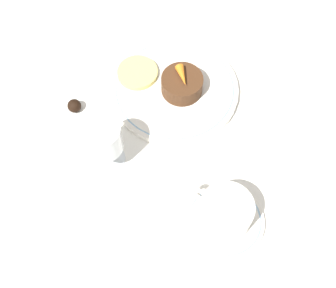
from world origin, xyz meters
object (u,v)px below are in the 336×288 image
wine_glass (103,140)px  dessert_cake (182,84)px  dinner_plate (175,90)px  fork (101,46)px  coffee_cup (226,212)px

wine_glass → dessert_cake: size_ratio=1.37×
dinner_plate → fork: (0.19, -0.00, -0.01)m
wine_glass → dessert_cake: (-0.02, -0.19, -0.04)m
coffee_cup → dessert_cake: size_ratio=1.44×
dessert_cake → wine_glass: bearing=83.1°
dinner_plate → coffee_cup: (-0.22, 0.16, 0.03)m
coffee_cup → fork: bearing=-21.9°
coffee_cup → dessert_cake: bearing=-39.0°
coffee_cup → fork: size_ratio=0.64×
coffee_cup → wine_glass: wine_glass is taller
dinner_plate → coffee_cup: coffee_cup is taller
wine_glass → fork: size_ratio=0.61×
dinner_plate → wine_glass: wine_glass is taller
dessert_cake → coffee_cup: bearing=141.0°
dinner_plate → fork: size_ratio=1.39×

